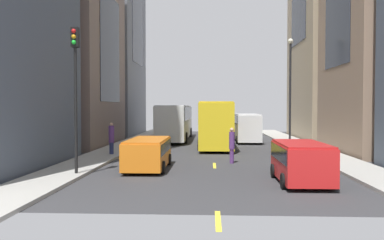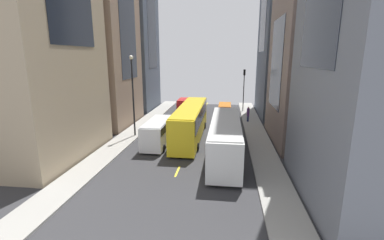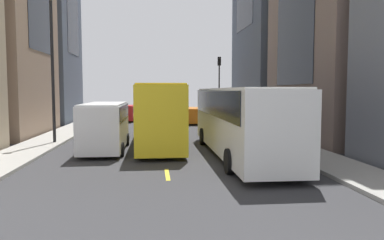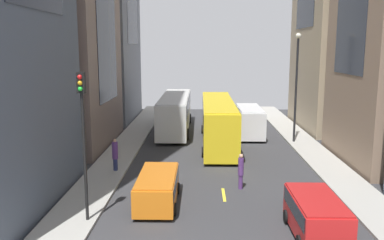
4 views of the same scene
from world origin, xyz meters
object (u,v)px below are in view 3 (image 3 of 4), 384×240
Objects in this scene: city_bus_white at (238,116)px; streetcar_yellow at (159,109)px; car_red_0 at (125,112)px; car_orange_1 at (194,114)px; pedestrian_crossing_near at (149,114)px; traffic_light_near_corner at (219,77)px; pedestrian_waiting_curb at (237,114)px; delivery_van_white at (105,123)px.

streetcar_yellow is at bearing -54.08° from city_bus_white.
city_bus_white is at bearing 108.22° from car_red_0.
pedestrian_crossing_near reaches higher than car_orange_1.
traffic_light_near_corner is at bearing 76.73° from pedestrian_crossing_near.
traffic_light_near_corner reaches higher than pedestrian_waiting_curb.
pedestrian_crossing_near is at bearing 114.06° from car_red_0.
traffic_light_near_corner is (-9.94, 1.12, 3.72)m from car_red_0.
streetcar_yellow is 6.62× the size of pedestrian_waiting_curb.
traffic_light_near_corner reaches higher than car_orange_1.
delivery_van_white reaches higher than pedestrian_waiting_curb.
city_bus_white is 6.55m from streetcar_yellow.
car_orange_1 is 5.34m from traffic_light_near_corner.
car_orange_1 is (-3.60, -13.23, -1.20)m from streetcar_yellow.
car_red_0 is 10.67m from traffic_light_near_corner.
car_red_0 is at bearing -6.42° from traffic_light_near_corner.
car_red_0 is at bearing -71.78° from city_bus_white.
pedestrian_waiting_curb is at bearing -131.42° from delivery_van_white.
car_orange_1 is 2.31× the size of pedestrian_crossing_near.
pedestrian_waiting_curb is (-10.21, 8.67, 0.22)m from car_red_0.
pedestrian_crossing_near is at bearing -98.66° from delivery_van_white.
pedestrian_waiting_curb is at bearing -102.62° from city_bus_white.
streetcar_yellow is at bearing 101.51° from car_red_0.
car_orange_1 is (-6.54, -16.28, -0.59)m from delivery_van_white.
pedestrian_waiting_curb reaches higher than car_orange_1.
traffic_light_near_corner is (-7.36, -4.66, 3.62)m from pedestrian_crossing_near.
traffic_light_near_corner is (-2.71, -20.86, 2.70)m from city_bus_white.
pedestrian_waiting_curb is at bearing 23.66° from pedestrian_crossing_near.
car_orange_1 is 2.30× the size of pedestrian_waiting_curb.
streetcar_yellow reaches higher than pedestrian_waiting_curb.
car_red_0 is 1.99× the size of pedestrian_waiting_curb.
delivery_van_white is 2.99× the size of pedestrian_waiting_curb.
car_orange_1 is 6.13m from pedestrian_waiting_curb.
pedestrian_waiting_curb is (-2.98, -13.31, -0.79)m from city_bus_white.
traffic_light_near_corner is at bearing -141.56° from car_orange_1.
streetcar_yellow reaches higher than pedestrian_crossing_near.
streetcar_yellow is 10.98m from pedestrian_crossing_near.
city_bus_white is 13.66m from pedestrian_waiting_curb.
traffic_light_near_corner reaches higher than pedestrian_crossing_near.
pedestrian_crossing_near is at bearing -85.72° from streetcar_yellow.
pedestrian_waiting_curb is 1.00× the size of pedestrian_crossing_near.
car_red_0 is 2.00× the size of pedestrian_crossing_near.
car_red_0 is at bearing -26.27° from car_orange_1.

